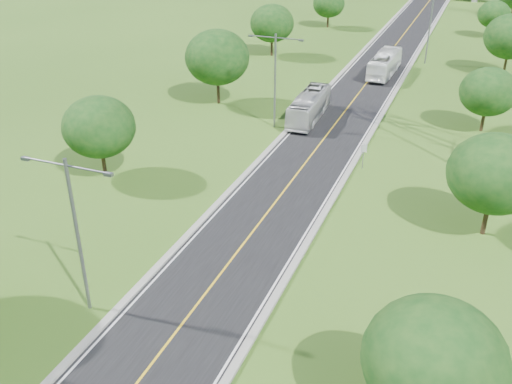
# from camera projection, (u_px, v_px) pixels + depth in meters

# --- Properties ---
(ground) EXTENTS (260.00, 260.00, 0.00)m
(ground) POSITION_uv_depth(u_px,v_px,m) (359.00, 93.00, 72.46)
(ground) COLOR #315718
(ground) RESTS_ON ground
(road) EXTENTS (8.00, 150.00, 0.06)m
(road) POSITION_uv_depth(u_px,v_px,m) (369.00, 81.00, 77.39)
(road) COLOR black
(road) RESTS_ON ground
(curb_left) EXTENTS (0.50, 150.00, 0.22)m
(curb_left) POSITION_uv_depth(u_px,v_px,m) (338.00, 77.00, 78.74)
(curb_left) COLOR gray
(curb_left) RESTS_ON ground
(curb_right) EXTENTS (0.50, 150.00, 0.22)m
(curb_right) POSITION_uv_depth(u_px,v_px,m) (400.00, 83.00, 75.96)
(curb_right) COLOR gray
(curb_right) RESTS_ON ground
(speed_limit_sign) EXTENTS (0.55, 0.09, 2.40)m
(speed_limit_sign) POSITION_uv_depth(u_px,v_px,m) (364.00, 152.00, 51.88)
(speed_limit_sign) COLOR slate
(speed_limit_sign) RESTS_ON ground
(streetlight_near_left) EXTENTS (5.90, 0.25, 10.00)m
(streetlight_near_left) POSITION_uv_depth(u_px,v_px,m) (76.00, 224.00, 32.12)
(streetlight_near_left) COLOR slate
(streetlight_near_left) RESTS_ON ground
(streetlight_mid_left) EXTENTS (5.90, 0.25, 10.00)m
(streetlight_mid_left) POSITION_uv_depth(u_px,v_px,m) (275.00, 73.00, 59.31)
(streetlight_mid_left) COLOR slate
(streetlight_mid_left) RESTS_ON ground
(streetlight_far_right) EXTENTS (5.90, 0.25, 10.00)m
(streetlight_far_right) POSITION_uv_depth(u_px,v_px,m) (430.00, 23.00, 82.57)
(streetlight_far_right) COLOR slate
(streetlight_far_right) RESTS_ON ground
(tree_lb) EXTENTS (6.30, 6.30, 7.33)m
(tree_lb) POSITION_uv_depth(u_px,v_px,m) (99.00, 127.00, 49.17)
(tree_lb) COLOR black
(tree_lb) RESTS_ON ground
(tree_lc) EXTENTS (7.56, 7.56, 8.79)m
(tree_lc) POSITION_uv_depth(u_px,v_px,m) (217.00, 57.00, 66.54)
(tree_lc) COLOR black
(tree_lc) RESTS_ON ground
(tree_ld) EXTENTS (6.72, 6.72, 7.82)m
(tree_ld) POSITION_uv_depth(u_px,v_px,m) (272.00, 23.00, 87.25)
(tree_ld) COLOR black
(tree_ld) RESTS_ON ground
(tree_le) EXTENTS (5.88, 5.88, 6.84)m
(tree_le) POSITION_uv_depth(u_px,v_px,m) (329.00, 4.00, 106.49)
(tree_le) COLOR black
(tree_le) RESTS_ON ground
(tree_ra) EXTENTS (6.30, 6.30, 7.33)m
(tree_ra) POSITION_uv_depth(u_px,v_px,m) (434.00, 360.00, 24.54)
(tree_ra) COLOR black
(tree_ra) RESTS_ON ground
(tree_rb) EXTENTS (6.72, 6.72, 7.82)m
(tree_rb) POSITION_uv_depth(u_px,v_px,m) (495.00, 174.00, 40.22)
(tree_rb) COLOR black
(tree_rb) RESTS_ON ground
(tree_rc) EXTENTS (5.88, 5.88, 6.84)m
(tree_rc) POSITION_uv_depth(u_px,v_px,m) (488.00, 92.00, 58.96)
(tree_rc) COLOR black
(tree_rc) RESTS_ON ground
(tree_rd) EXTENTS (7.14, 7.14, 8.30)m
(tree_rd) POSITION_uv_depth(u_px,v_px,m) (511.00, 37.00, 77.65)
(tree_rd) COLOR black
(tree_rd) RESTS_ON ground
(tree_re) EXTENTS (5.46, 5.46, 6.35)m
(tree_re) POSITION_uv_depth(u_px,v_px,m) (494.00, 14.00, 98.81)
(tree_re) COLOR black
(tree_re) RESTS_ON ground
(bus_outbound) EXTENTS (2.94, 11.36, 3.15)m
(bus_outbound) POSITION_uv_depth(u_px,v_px,m) (385.00, 64.00, 79.05)
(bus_outbound) COLOR white
(bus_outbound) RESTS_ON road
(bus_inbound) EXTENTS (2.91, 10.74, 2.97)m
(bus_inbound) POSITION_uv_depth(u_px,v_px,m) (309.00, 106.00, 63.41)
(bus_inbound) COLOR silver
(bus_inbound) RESTS_ON road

